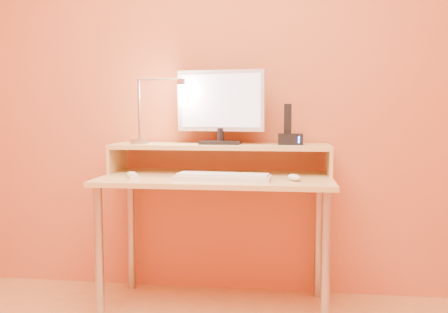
# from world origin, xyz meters

# --- Properties ---
(wall_back) EXTENTS (3.00, 0.04, 2.50)m
(wall_back) POSITION_xyz_m (0.00, 1.50, 1.25)
(wall_back) COLOR #CB6C44
(wall_back) RESTS_ON floor
(desk_leg_fl) EXTENTS (0.04, 0.04, 0.69)m
(desk_leg_fl) POSITION_xyz_m (-0.55, 0.93, 0.35)
(desk_leg_fl) COLOR #AAAAAE
(desk_leg_fl) RESTS_ON floor
(desk_leg_fr) EXTENTS (0.04, 0.04, 0.69)m
(desk_leg_fr) POSITION_xyz_m (0.55, 0.93, 0.35)
(desk_leg_fr) COLOR #AAAAAE
(desk_leg_fr) RESTS_ON floor
(desk_leg_bl) EXTENTS (0.04, 0.04, 0.69)m
(desk_leg_bl) POSITION_xyz_m (-0.55, 1.43, 0.35)
(desk_leg_bl) COLOR #AAAAAE
(desk_leg_bl) RESTS_ON floor
(desk_leg_br) EXTENTS (0.04, 0.04, 0.69)m
(desk_leg_br) POSITION_xyz_m (0.55, 1.43, 0.35)
(desk_leg_br) COLOR #AAAAAE
(desk_leg_br) RESTS_ON floor
(desk_lower) EXTENTS (1.20, 0.60, 0.02)m
(desk_lower) POSITION_xyz_m (0.00, 1.18, 0.71)
(desk_lower) COLOR #E6C376
(desk_lower) RESTS_ON floor
(shelf_riser_left) EXTENTS (0.02, 0.30, 0.14)m
(shelf_riser_left) POSITION_xyz_m (-0.59, 1.33, 0.79)
(shelf_riser_left) COLOR #E6C376
(shelf_riser_left) RESTS_ON desk_lower
(shelf_riser_right) EXTENTS (0.02, 0.30, 0.14)m
(shelf_riser_right) POSITION_xyz_m (0.59, 1.33, 0.79)
(shelf_riser_right) COLOR #E6C376
(shelf_riser_right) RESTS_ON desk_lower
(desk_shelf) EXTENTS (1.20, 0.30, 0.02)m
(desk_shelf) POSITION_xyz_m (0.00, 1.33, 0.87)
(desk_shelf) COLOR #E6C376
(desk_shelf) RESTS_ON desk_lower
(monitor_foot) EXTENTS (0.22, 0.16, 0.02)m
(monitor_foot) POSITION_xyz_m (0.00, 1.33, 0.89)
(monitor_foot) COLOR black
(monitor_foot) RESTS_ON desk_shelf
(monitor_neck) EXTENTS (0.04, 0.04, 0.07)m
(monitor_neck) POSITION_xyz_m (0.00, 1.33, 0.93)
(monitor_neck) COLOR black
(monitor_neck) RESTS_ON monitor_foot
(monitor_panel) EXTENTS (0.49, 0.10, 0.33)m
(monitor_panel) POSITION_xyz_m (0.00, 1.34, 1.12)
(monitor_panel) COLOR silver
(monitor_panel) RESTS_ON monitor_neck
(monitor_back) EXTENTS (0.44, 0.07, 0.28)m
(monitor_back) POSITION_xyz_m (0.00, 1.36, 1.12)
(monitor_back) COLOR black
(monitor_back) RESTS_ON monitor_panel
(monitor_screen) EXTENTS (0.44, 0.06, 0.29)m
(monitor_screen) POSITION_xyz_m (0.00, 1.32, 1.12)
(monitor_screen) COLOR silver
(monitor_screen) RESTS_ON monitor_panel
(lamp_base) EXTENTS (0.10, 0.10, 0.02)m
(lamp_base) POSITION_xyz_m (-0.45, 1.30, 0.89)
(lamp_base) COLOR #AAAAAE
(lamp_base) RESTS_ON desk_shelf
(lamp_post) EXTENTS (0.01, 0.01, 0.33)m
(lamp_post) POSITION_xyz_m (-0.45, 1.30, 1.07)
(lamp_post) COLOR #AAAAAE
(lamp_post) RESTS_ON lamp_base
(lamp_arm) EXTENTS (0.24, 0.01, 0.01)m
(lamp_arm) POSITION_xyz_m (-0.33, 1.30, 1.24)
(lamp_arm) COLOR #AAAAAE
(lamp_arm) RESTS_ON lamp_post
(lamp_head) EXTENTS (0.04, 0.04, 0.03)m
(lamp_head) POSITION_xyz_m (-0.21, 1.30, 1.22)
(lamp_head) COLOR #AAAAAE
(lamp_head) RESTS_ON lamp_arm
(lamp_bulb) EXTENTS (0.03, 0.03, 0.00)m
(lamp_bulb) POSITION_xyz_m (-0.21, 1.30, 1.20)
(lamp_bulb) COLOR #FFEAC6
(lamp_bulb) RESTS_ON lamp_head
(phone_dock) EXTENTS (0.13, 0.11, 0.06)m
(phone_dock) POSITION_xyz_m (0.38, 1.33, 0.91)
(phone_dock) COLOR black
(phone_dock) RESTS_ON desk_shelf
(phone_handset) EXTENTS (0.04, 0.03, 0.16)m
(phone_handset) POSITION_xyz_m (0.37, 1.33, 1.02)
(phone_handset) COLOR black
(phone_handset) RESTS_ON phone_dock
(phone_led) EXTENTS (0.01, 0.00, 0.04)m
(phone_led) POSITION_xyz_m (0.43, 1.28, 0.91)
(phone_led) COLOR #347AFF
(phone_led) RESTS_ON phone_dock
(keyboard) EXTENTS (0.48, 0.18, 0.02)m
(keyboard) POSITION_xyz_m (0.05, 1.05, 0.73)
(keyboard) COLOR silver
(keyboard) RESTS_ON desk_lower
(mouse) EXTENTS (0.09, 0.11, 0.03)m
(mouse) POSITION_xyz_m (0.40, 1.06, 0.74)
(mouse) COLOR white
(mouse) RESTS_ON desk_lower
(remote_control) EXTENTS (0.11, 0.17, 0.02)m
(remote_control) POSITION_xyz_m (-0.42, 1.07, 0.73)
(remote_control) COLOR silver
(remote_control) RESTS_ON desk_lower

